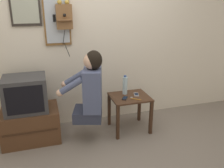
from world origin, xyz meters
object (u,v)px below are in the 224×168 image
Objects in this scene: cell_phone_spare at (136,94)px; water_bottle at (125,85)px; wall_mirror at (57,21)px; framed_picture at (25,6)px; cell_phone_held at (125,98)px; toothbrush at (135,99)px; wall_phone_antique at (64,16)px; person at (90,88)px; television at (26,94)px.

water_bottle is at bearing 165.69° from cell_phone_spare.
wall_mirror reaches higher than water_bottle.
framed_picture reaches higher than cell_phone_held.
water_bottle is 2.31× the size of toothbrush.
cell_phone_held is 0.22m from cell_phone_spare.
wall_phone_antique is at bearing -5.38° from framed_picture.
framed_picture is 1.85m from toothbrush.
person is 1.41× the size of wall_mirror.
wall_phone_antique is at bearing 172.45° from cell_phone_spare.
cell_phone_spare is at bearing -3.77° from television.
toothbrush is at bearing -74.85° from person.
framed_picture is at bearing 179.53° from wall_mirror.
television is at bearing -155.27° from cell_phone_held.
person is 6.69× the size of cell_phone_held.
wall_phone_antique reaches higher than toothbrush.
wall_mirror is at bearing 33.81° from television.
cell_phone_spare is (0.69, 0.13, -0.22)m from person.
wall_mirror is 1.38m from cell_phone_held.
television is 3.86× the size of cell_phone_held.
television is at bearing -107.26° from framed_picture.
cell_phone_spare is at bearing -17.08° from framed_picture.
water_bottle is (0.54, 0.21, -0.09)m from person.
wall_mirror is 4.73× the size of cell_phone_held.
person is 1.87× the size of framed_picture.
wall_mirror is at bearing 46.04° from person.
person is at bearing -60.43° from wall_mirror.
television reaches higher than toothbrush.
wall_mirror reaches higher than toothbrush.
wall_phone_antique is 5.44× the size of cell_phone_held.
framed_picture is 1.67m from water_bottle.
television reaches higher than cell_phone_spare.
toothbrush reaches higher than cell_phone_spare.
toothbrush is at bearing 6.55° from cell_phone_held.
wall_mirror is (-0.09, 0.04, -0.06)m from wall_phone_antique.
wall_mirror is (-0.31, 0.55, 0.79)m from person.
person is 0.59m from water_bottle.
cell_phone_spare is at bearing -22.68° from wall_phone_antique.
person is at bearing -158.89° from water_bottle.
wall_mirror reaches higher than cell_phone_spare.
cell_phone_held is 1.14× the size of toothbrush.
cell_phone_spare is at bearing -29.44° from water_bottle.
television is at bearing 122.51° from toothbrush.
person reaches higher than toothbrush.
framed_picture is 3.62× the size of cell_phone_spare.
toothbrush is (-0.08, -0.14, 0.00)m from cell_phone_spare.
cell_phone_held is at bearing -32.19° from wall_mirror.
water_bottle reaches higher than cell_phone_held.
wall_mirror is 4.78× the size of cell_phone_spare.
water_bottle is at bearing -21.32° from wall_phone_antique.
cell_phone_spare is 0.21m from water_bottle.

